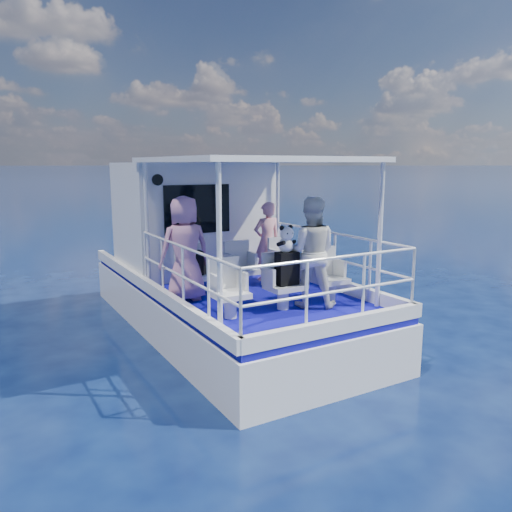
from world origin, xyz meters
The scene contains 20 objects.
ground centered at (0.00, 0.00, 0.00)m, with size 2000.00×2000.00×0.00m, color #071239.
hull centered at (0.00, 1.00, 0.00)m, with size 3.00×7.00×1.60m, color white.
deck centered at (0.00, 1.00, 0.85)m, with size 2.90×6.90×0.10m, color #0D0987.
cabin centered at (0.00, 2.30, 2.00)m, with size 2.85×2.00×2.20m, color white.
canopy centered at (0.00, -0.20, 3.14)m, with size 3.00×3.20×0.08m, color white.
canopy_posts centered at (0.00, -0.25, 2.00)m, with size 2.77×2.97×2.20m.
railings centered at (0.00, -0.58, 1.40)m, with size 2.84×3.59×1.00m, color white, non-canonical shape.
seat_port_fwd centered at (-0.90, 0.20, 1.09)m, with size 0.48×0.46×0.38m, color silver.
seat_center_fwd centered at (0.00, 0.20, 1.09)m, with size 0.48×0.46×0.38m, color silver.
seat_stbd_fwd centered at (0.90, 0.20, 1.09)m, with size 0.48×0.46×0.38m, color silver.
seat_port_aft centered at (-0.90, -1.10, 1.09)m, with size 0.48×0.46×0.38m, color silver.
seat_center_aft centered at (0.00, -1.10, 1.09)m, with size 0.48×0.46×0.38m, color silver.
seat_stbd_aft centered at (0.90, -1.10, 1.09)m, with size 0.48×0.46×0.38m, color silver.
passenger_port_fwd centered at (-1.10, 0.08, 1.75)m, with size 0.63×0.45×1.69m, color #C07C9F.
passenger_stbd_fwd centered at (0.80, 0.70, 1.64)m, with size 0.54×0.35×1.48m, color pink.
passenger_stbd_aft centered at (0.45, -1.17, 1.75)m, with size 0.82×0.64×1.69m, color white.
backpack_port centered at (-0.93, 0.17, 1.48)m, with size 0.30×0.17×0.40m, color black.
backpack_center centered at (0.04, -1.14, 1.53)m, with size 0.34×0.19×0.50m, color black.
compact_camera centered at (-0.94, 0.15, 1.71)m, with size 0.09×0.06×0.06m, color black.
panda centered at (0.02, -1.14, 1.98)m, with size 0.26×0.22×0.40m, color white, non-canonical shape.
Camera 1 is at (-4.02, -7.25, 3.08)m, focal length 35.00 mm.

